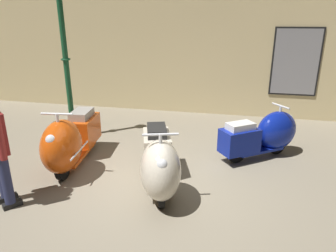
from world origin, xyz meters
name	(u,v)px	position (x,y,z in m)	size (l,w,h in m)	color
ground_plane	(159,186)	(0.00, 0.00, 0.00)	(60.00, 60.00, 0.00)	gray
showroom_back_wall	(198,49)	(0.01, 4.12, 1.69)	(18.00, 0.24, 3.38)	#CCB784
scooter_0	(69,142)	(-1.59, 0.25, 0.50)	(0.74, 1.85, 1.10)	black
scooter_1	(159,163)	(0.06, -0.16, 0.48)	(0.99, 1.79, 1.05)	black
scooter_2	(266,134)	(1.64, 1.49, 0.44)	(1.53, 1.29, 0.96)	black
lamppost	(66,59)	(-2.31, 1.63, 1.66)	(0.28, 0.28, 3.14)	#144728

